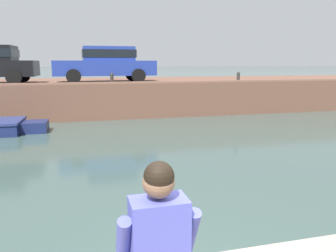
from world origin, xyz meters
name	(u,v)px	position (x,y,z in m)	size (l,w,h in m)	color
ground_plane	(133,158)	(0.00, 5.62, 0.00)	(400.00, 400.00, 0.00)	#384C47
far_quay_wall	(107,95)	(0.00, 14.25, 0.75)	(60.00, 6.00, 1.50)	brown
far_wall_coping	(112,83)	(0.00, 11.37, 1.54)	(60.00, 0.24, 0.08)	brown
car_left_inner_blue	(106,63)	(-0.11, 12.68, 2.35)	(4.41, 2.00, 1.54)	#233893
mooring_bollard_mid	(112,78)	(0.02, 11.50, 1.74)	(0.15, 0.15, 0.45)	#2D2B28
mooring_bollard_east	(238,76)	(5.73, 11.50, 1.74)	(0.15, 0.15, 0.45)	#2D2B28
person_seated_left	(157,247)	(-0.71, -0.39, 1.18)	(0.53, 0.53, 0.97)	#282833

